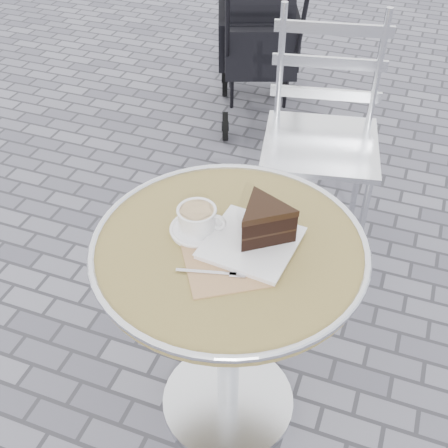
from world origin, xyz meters
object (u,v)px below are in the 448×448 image
(bistro_chair, at_px, (324,109))
(baby_stroller, at_px, (258,45))
(cake_plate_set, at_px, (260,227))
(cappuccino_set, at_px, (198,222))
(cafe_table, at_px, (229,289))

(bistro_chair, xyz_separation_m, baby_stroller, (-0.57, 0.95, -0.20))
(cake_plate_set, bearing_deg, cappuccino_set, -170.03)
(cafe_table, relative_size, bistro_chair, 0.75)
(cafe_table, xyz_separation_m, cappuccino_set, (-0.09, 0.02, 0.20))
(bistro_chair, relative_size, baby_stroller, 1.02)
(cake_plate_set, bearing_deg, baby_stroller, 113.09)
(cake_plate_set, xyz_separation_m, bistro_chair, (-0.04, 0.96, -0.17))
(cafe_table, bearing_deg, bistro_chair, 88.00)
(cafe_table, distance_m, cake_plate_set, 0.23)
(cafe_table, height_order, baby_stroller, baby_stroller)
(cake_plate_set, height_order, bistro_chair, bistro_chair)
(cappuccino_set, bearing_deg, cake_plate_set, -2.49)
(cafe_table, bearing_deg, cappuccino_set, 167.43)
(cappuccino_set, xyz_separation_m, baby_stroller, (-0.44, 1.92, -0.35))
(cafe_table, height_order, cake_plate_set, cake_plate_set)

